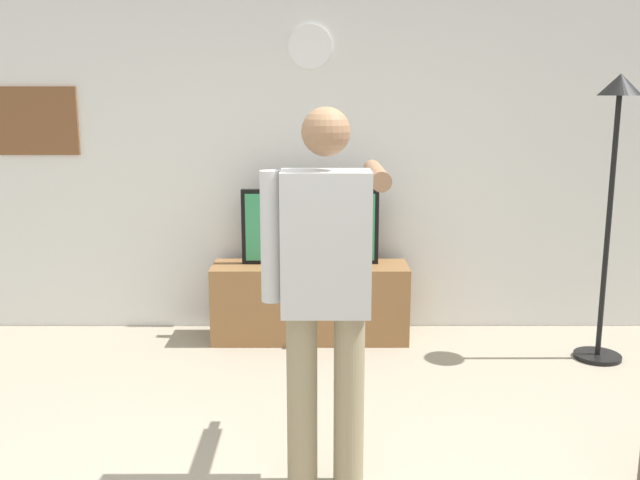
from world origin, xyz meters
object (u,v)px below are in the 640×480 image
Objects in this scene: framed_picture at (40,121)px; floor_lamp at (616,160)px; tv_stand at (312,302)px; wall_clock at (312,47)px; television at (312,227)px; person_standing_nearer_lamp at (328,282)px.

framed_picture is 4.13m from floor_lamp.
wall_clock is at bearing 90.00° from tv_stand.
framed_picture is 0.32× the size of floor_lamp.
tv_stand is 2.36× the size of framed_picture.
floor_lamp is (4.07, -0.70, -0.23)m from framed_picture.
television is 2.20m from framed_picture.
television is 2.08m from person_standing_nearer_lamp.
television is at bearing -90.00° from wall_clock.
framed_picture is (-2.05, 0.25, 0.76)m from television.
tv_stand is 4.53× the size of wall_clock.
person_standing_nearer_lamp reaches higher than tv_stand.
wall_clock reaches higher than floor_lamp.
wall_clock is 2.60m from person_standing_nearer_lamp.
television is at bearing 167.31° from floor_lamp.
floor_lamp is at bearing 40.29° from person_standing_nearer_lamp.
tv_stand is at bearing 168.58° from floor_lamp.
wall_clock is at bearing 90.00° from television.
framed_picture is 0.35× the size of person_standing_nearer_lamp.
wall_clock is 0.18× the size of person_standing_nearer_lamp.
floor_lamp reaches higher than tv_stand.
person_standing_nearer_lamp is at bearing -47.22° from framed_picture.
wall_clock is (0.00, 0.24, 1.30)m from television.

